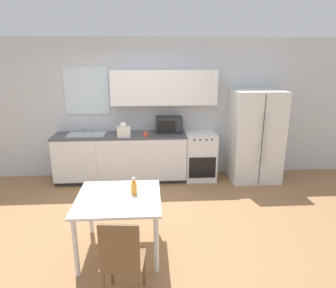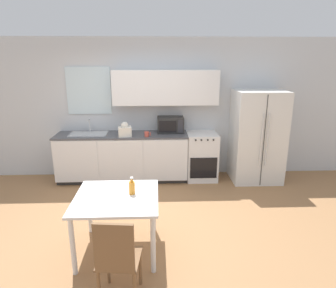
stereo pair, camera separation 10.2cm
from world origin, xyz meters
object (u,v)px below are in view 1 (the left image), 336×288
(coffee_mug, at_px, (146,134))
(oven_range, at_px, (200,156))
(drink_bottle, at_px, (134,188))
(dining_chair_near, at_px, (122,257))
(refrigerator, at_px, (255,136))
(microwave, at_px, (169,125))
(dining_table, at_px, (119,205))

(coffee_mug, bearing_deg, oven_range, 11.80)
(oven_range, distance_m, drink_bottle, 2.54)
(coffee_mug, relative_size, dining_chair_near, 0.12)
(refrigerator, height_order, coffee_mug, refrigerator)
(microwave, bearing_deg, dining_table, -107.64)
(refrigerator, height_order, microwave, refrigerator)
(drink_bottle, bearing_deg, dining_table, -160.76)
(refrigerator, bearing_deg, microwave, 173.67)
(microwave, distance_m, dining_chair_near, 3.35)
(dining_chair_near, bearing_deg, dining_table, 102.69)
(dining_table, bearing_deg, dining_chair_near, -83.12)
(oven_range, bearing_deg, drink_bottle, -118.09)
(refrigerator, relative_size, dining_chair_near, 1.87)
(refrigerator, distance_m, drink_bottle, 3.09)
(coffee_mug, distance_m, drink_bottle, 2.01)
(dining_chair_near, height_order, drink_bottle, drink_bottle)
(dining_table, bearing_deg, oven_range, 59.08)
(coffee_mug, relative_size, dining_table, 0.12)
(dining_table, xyz_separation_m, drink_bottle, (0.18, 0.06, 0.19))
(oven_range, bearing_deg, coffee_mug, -168.20)
(coffee_mug, xyz_separation_m, dining_chair_near, (-0.21, -2.92, -0.44))
(refrigerator, xyz_separation_m, drink_bottle, (-2.23, -2.14, -0.05))
(refrigerator, bearing_deg, coffee_mug, -176.16)
(drink_bottle, bearing_deg, dining_chair_near, -94.88)
(coffee_mug, bearing_deg, microwave, 36.08)
(drink_bottle, bearing_deg, coffee_mug, 86.27)
(refrigerator, distance_m, microwave, 1.68)
(refrigerator, xyz_separation_m, dining_table, (-2.41, -2.20, -0.24))
(oven_range, height_order, dining_table, oven_range)
(oven_range, xyz_separation_m, drink_bottle, (-1.18, -2.21, 0.36))
(refrigerator, relative_size, microwave, 3.46)
(microwave, relative_size, dining_table, 0.51)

